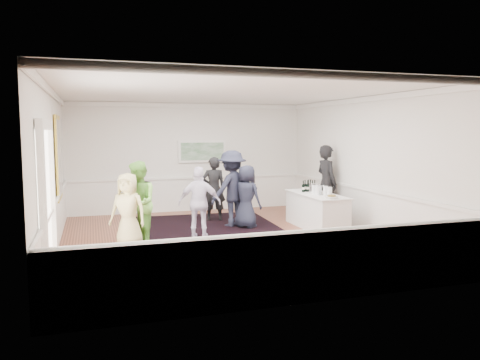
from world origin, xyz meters
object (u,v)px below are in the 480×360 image
object	(u,v)px
guest_lilac	(200,203)
nut_bowl	(332,197)
guest_dark_b	(214,189)
ice_bucket	(314,188)
guest_green	(138,203)
bartender	(327,183)
serving_table	(316,211)
guest_dark_a	(232,188)
guest_navy	(247,197)
guest_tan	(128,211)

from	to	relation	value
guest_lilac	nut_bowl	world-z (taller)	guest_lilac
guest_dark_b	nut_bowl	bearing A→B (deg)	141.43
nut_bowl	ice_bucket	bearing A→B (deg)	86.83
ice_bucket	nut_bowl	xyz separation A→B (m)	(-0.06, -1.00, -0.08)
guest_green	bartender	bearing A→B (deg)	93.61
serving_table	guest_dark_a	bearing A→B (deg)	155.94
guest_lilac	ice_bucket	xyz separation A→B (m)	(3.01, 0.44, 0.16)
guest_navy	nut_bowl	distance (m)	2.10
nut_bowl	guest_navy	bearing A→B (deg)	139.22
bartender	ice_bucket	world-z (taller)	bartender
guest_tan	guest_dark_a	world-z (taller)	guest_dark_a
guest_navy	nut_bowl	bearing A→B (deg)	-168.44
guest_dark_a	ice_bucket	bearing A→B (deg)	134.80
serving_table	guest_navy	distance (m)	1.76
serving_table	nut_bowl	bearing A→B (deg)	-92.99
guest_lilac	ice_bucket	distance (m)	3.05
guest_tan	guest_lilac	size ratio (longest dim) A/B	0.96
nut_bowl	guest_tan	bearing A→B (deg)	177.89
serving_table	guest_green	size ratio (longest dim) A/B	1.19
guest_dark_b	guest_navy	distance (m)	1.24
ice_bucket	guest_lilac	bearing A→B (deg)	-171.64
serving_table	guest_navy	bearing A→B (deg)	161.65
serving_table	guest_lilac	size ratio (longest dim) A/B	1.31
ice_bucket	guest_dark_b	bearing A→B (deg)	145.77
guest_dark_b	guest_navy	bearing A→B (deg)	126.81
guest_lilac	nut_bowl	xyz separation A→B (m)	(2.95, -0.55, 0.09)
nut_bowl	guest_dark_a	bearing A→B (deg)	138.01
guest_dark_a	guest_dark_b	bearing A→B (deg)	-97.41
guest_navy	nut_bowl	world-z (taller)	guest_navy
guest_green	ice_bucket	bearing A→B (deg)	87.11
guest_dark_a	guest_dark_b	world-z (taller)	guest_dark_a
guest_green	guest_dark_a	distance (m)	2.72
guest_lilac	guest_navy	xyz separation A→B (m)	(1.36, 0.82, -0.03)
guest_lilac	guest_dark_b	xyz separation A→B (m)	(0.82, 1.93, 0.05)
serving_table	guest_dark_b	xyz separation A→B (m)	(-2.18, 1.66, 0.43)
guest_green	guest_dark_b	world-z (taller)	guest_green
bartender	guest_tan	distance (m)	5.51
serving_table	guest_green	bearing A→B (deg)	-174.94
guest_dark_a	nut_bowl	size ratio (longest dim) A/B	6.58
guest_tan	guest_dark_b	distance (m)	3.33
guest_green	guest_dark_a	xyz separation A→B (m)	(2.42, 1.24, 0.07)
bartender	guest_green	xyz separation A→B (m)	(-5.06, -1.24, -0.12)
guest_green	ice_bucket	distance (m)	4.39
guest_tan	guest_green	distance (m)	0.38
guest_green	nut_bowl	bearing A→B (deg)	73.97
guest_green	guest_navy	distance (m)	2.86
serving_table	guest_tan	xyz separation A→B (m)	(-4.57, -0.66, 0.34)
guest_green	ice_bucket	size ratio (longest dim) A/B	6.79
bartender	guest_navy	size ratio (longest dim) A/B	1.30
guest_navy	serving_table	bearing A→B (deg)	-146.01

